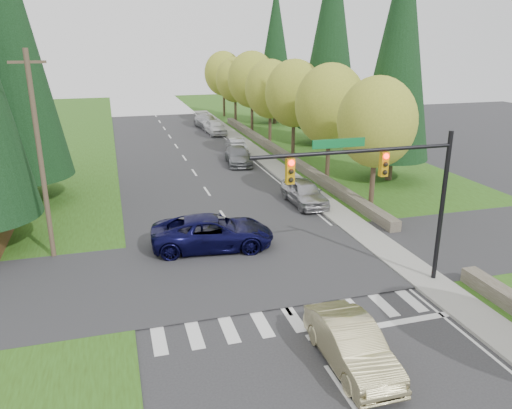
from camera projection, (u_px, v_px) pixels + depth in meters
name	position (u px, v px, depth m)	size (l,w,h in m)	color
ground	(327.00, 368.00, 16.54)	(120.00, 120.00, 0.00)	#28282B
grass_east	(377.00, 181.00, 38.20)	(14.00, 110.00, 0.06)	#2C4913
grass_west	(6.00, 212.00, 31.31)	(14.00, 110.00, 0.06)	#2C4913
cross_street	(259.00, 267.00, 23.83)	(120.00, 8.00, 0.10)	#28282B
sidewalk_east	(293.00, 180.00, 38.39)	(1.80, 80.00, 0.13)	gray
curb_east	(282.00, 180.00, 38.17)	(0.20, 80.00, 0.13)	gray
stone_wall_north	(280.00, 153.00, 46.04)	(0.70, 40.00, 0.70)	#4C4438
traffic_signal	(386.00, 179.00, 20.23)	(8.70, 0.37, 6.80)	black
utility_pole	(40.00, 156.00, 23.33)	(1.60, 0.24, 10.00)	#473828
decid_tree_0	(377.00, 122.00, 29.97)	(4.80, 4.80, 8.37)	#38281C
decid_tree_1	(330.00, 105.00, 36.31)	(5.20, 5.20, 8.80)	#38281C
decid_tree_2	(294.00, 94.00, 42.59)	(5.00, 5.00, 8.82)	#38281C
decid_tree_3	(270.00, 89.00, 49.08)	(5.00, 5.00, 8.55)	#38281C
decid_tree_4	(252.00, 80.00, 55.36)	(5.40, 5.40, 9.18)	#38281C
decid_tree_5	(235.00, 80.00, 61.85)	(4.80, 4.80, 8.30)	#38281C
decid_tree_6	(223.00, 74.00, 68.15)	(5.20, 5.20, 8.86)	#38281C
conifer_w_c	(1.00, 23.00, 29.84)	(6.46, 6.46, 20.80)	#38281C
conifer_e_a	(400.00, 47.00, 35.38)	(5.44, 5.44, 17.80)	#38281C
conifer_e_b	(331.00, 34.00, 48.09)	(6.12, 6.12, 19.80)	#38281C
conifer_e_c	(275.00, 48.00, 61.05)	(5.10, 5.10, 16.80)	#38281C
sedan_champagne	(352.00, 345.00, 16.47)	(1.64, 4.71, 1.55)	#C2B781
suv_navy	(213.00, 232.00, 25.75)	(2.89, 6.28, 1.74)	#0A0A35
parked_car_a	(304.00, 192.00, 32.65)	(1.93, 4.80, 1.63)	#AAA9AE
parked_car_b	(238.00, 156.00, 43.26)	(2.04, 5.03, 1.46)	slate
parked_car_c	(237.00, 146.00, 47.39)	(1.43, 4.10, 1.35)	#AFAEB3
parked_car_d	(215.00, 127.00, 56.82)	(1.92, 4.77, 1.63)	silver
parked_car_e	(207.00, 121.00, 60.84)	(2.21, 5.44, 1.58)	#B7B8BC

